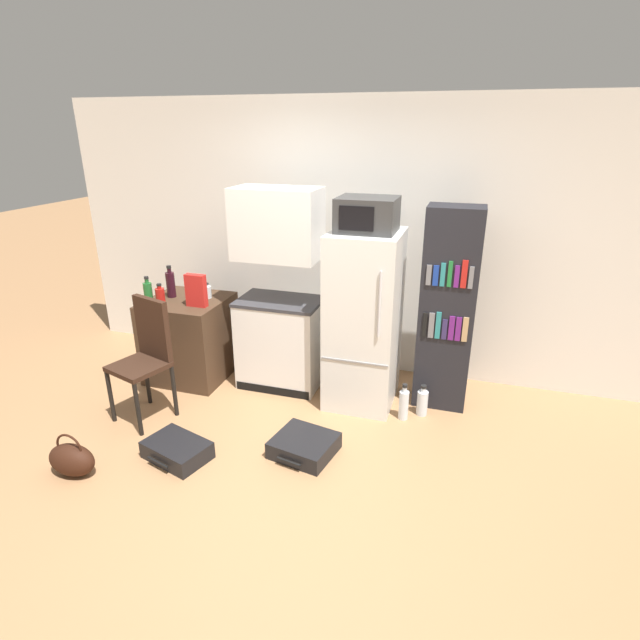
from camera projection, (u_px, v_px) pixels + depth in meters
name	position (u px, v px, depth m)	size (l,w,h in m)	color
ground_plane	(281.00, 479.00, 3.54)	(24.00, 24.00, 0.00)	#A3754C
wall_back	(372.00, 241.00, 4.79)	(6.40, 0.10, 2.61)	white
side_table	(190.00, 338.00, 4.89)	(0.73, 0.72, 0.80)	#422D1E
kitchen_hutch	(279.00, 300.00, 4.57)	(0.77, 0.51, 1.86)	white
refrigerator	(364.00, 320.00, 4.31)	(0.59, 0.67, 1.54)	silver
microwave	(367.00, 214.00, 3.98)	(0.47, 0.41, 0.27)	#333333
bookshelf	(447.00, 310.00, 4.23)	(0.45, 0.33, 1.76)	black
bottle_ketchup_red	(160.00, 296.00, 4.56)	(0.08, 0.08, 0.21)	#AD1914
bottle_clear_short	(207.00, 292.00, 4.77)	(0.08, 0.08, 0.15)	silver
bottle_green_tall	(148.00, 293.00, 4.55)	(0.08, 0.08, 0.28)	#1E6028
bottle_wine_dark	(171.00, 284.00, 4.78)	(0.08, 0.08, 0.31)	black
cereal_box	(196.00, 291.00, 4.52)	(0.19, 0.07, 0.30)	red
chair	(147.00, 350.00, 4.14)	(0.50, 0.50, 1.03)	black
suitcase_large_flat	(177.00, 450.00, 3.75)	(0.55, 0.44, 0.13)	black
suitcase_small_flat	(304.00, 446.00, 3.81)	(0.52, 0.49, 0.13)	black
handbag	(72.00, 459.00, 3.55)	(0.36, 0.20, 0.33)	#33190F
water_bottle_front	(404.00, 404.00, 4.23)	(0.08, 0.08, 0.33)	silver
water_bottle_middle	(422.00, 402.00, 4.30)	(0.09, 0.09, 0.28)	silver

